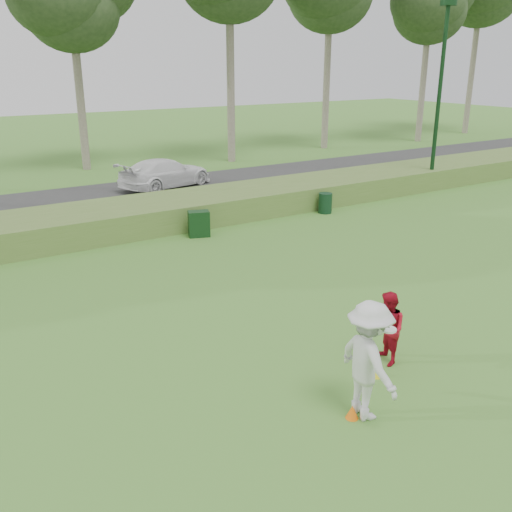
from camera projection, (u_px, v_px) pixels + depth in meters
ground at (370, 381)px, 10.62m from camera, size 120.00×120.00×0.00m
reed_strip at (135, 216)px, 20.07m from camera, size 80.00×3.00×0.90m
park_road at (93, 200)px, 24.20m from camera, size 80.00×6.00×0.06m
lamp_post at (443, 62)px, 24.67m from camera, size 0.70×0.70×8.18m
tree_7 at (430, 3)px, 38.94m from camera, size 6.50×6.50×12.50m
player_white at (368, 361)px, 9.28m from camera, size 0.98×1.40×2.06m
player_red at (388, 329)px, 11.04m from camera, size 0.73×0.84×1.47m
cone_orange at (352, 412)px, 9.48m from camera, size 0.22×0.22×0.24m
cone_yellow at (377, 371)px, 10.73m from camera, size 0.21×0.21×0.23m
utility_cabinet at (199, 224)px, 19.20m from camera, size 0.80×0.64×0.87m
trash_bin at (325, 203)px, 22.17m from camera, size 0.59×0.59×0.78m
car_right at (165, 173)px, 26.28m from camera, size 4.93×3.09×1.33m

